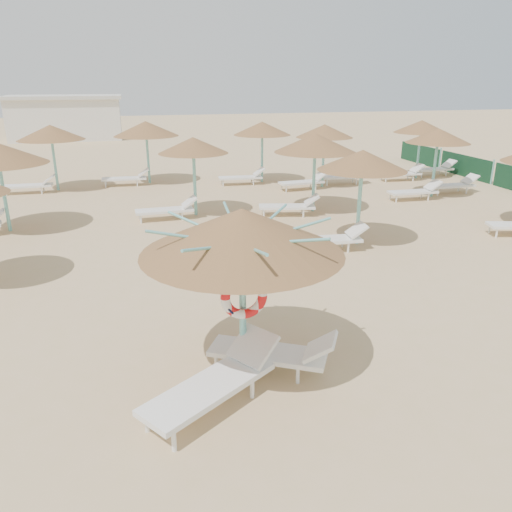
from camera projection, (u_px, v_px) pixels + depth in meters
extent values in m
plane|color=tan|center=(250.00, 373.00, 8.02)|extent=(120.00, 120.00, 0.00)
cylinder|color=#71C4BF|center=(243.00, 308.00, 7.69)|extent=(0.11, 0.11, 2.28)
cone|color=brown|center=(242.00, 231.00, 7.27)|extent=(3.03, 3.03, 0.68)
cylinder|color=#71C4BF|center=(242.00, 247.00, 7.36)|extent=(0.20, 0.20, 0.12)
cylinder|color=#71C4BF|center=(288.00, 231.00, 7.45)|extent=(1.37, 0.04, 0.35)
cylinder|color=#71C4BF|center=(266.00, 223.00, 7.85)|extent=(1.00, 1.00, 0.35)
cylinder|color=#71C4BF|center=(232.00, 222.00, 7.93)|extent=(0.04, 1.37, 0.35)
cylinder|color=#71C4BF|center=(204.00, 227.00, 7.63)|extent=(1.00, 1.00, 0.35)
cylinder|color=#71C4BF|center=(194.00, 238.00, 7.13)|extent=(1.37, 0.04, 0.35)
cylinder|color=#71C4BF|center=(214.00, 247.00, 6.72)|extent=(1.00, 1.00, 0.35)
cylinder|color=#71C4BF|center=(253.00, 249.00, 6.65)|extent=(0.04, 1.37, 0.35)
cylinder|color=#71C4BF|center=(284.00, 242.00, 6.95)|extent=(1.00, 1.00, 0.35)
torus|color=red|center=(244.00, 297.00, 7.52)|extent=(0.73, 0.15, 0.73)
cylinder|color=white|center=(174.00, 441.00, 6.31)|extent=(0.07, 0.07, 0.31)
cylinder|color=white|center=(147.00, 422.00, 6.66)|extent=(0.07, 0.07, 0.31)
cylinder|color=white|center=(252.00, 388.00, 7.37)|extent=(0.07, 0.07, 0.31)
cylinder|color=white|center=(225.00, 375.00, 7.72)|extent=(0.07, 0.07, 0.31)
cube|color=white|center=(209.00, 388.00, 7.05)|extent=(2.12, 1.76, 0.09)
cube|color=white|center=(253.00, 346.00, 7.62)|extent=(0.82, 0.85, 0.40)
cylinder|color=white|center=(216.00, 363.00, 8.05)|extent=(0.06, 0.06, 0.28)
cylinder|color=white|center=(226.00, 348.00, 8.50)|extent=(0.06, 0.06, 0.28)
cylinder|color=white|center=(298.00, 375.00, 7.73)|extent=(0.06, 0.06, 0.28)
cylinder|color=white|center=(303.00, 359.00, 8.18)|extent=(0.06, 0.06, 0.28)
cube|color=white|center=(268.00, 353.00, 8.02)|extent=(1.94, 1.45, 0.08)
cube|color=white|center=(320.00, 346.00, 7.74)|extent=(0.71, 0.75, 0.36)
cylinder|color=#71C4BF|center=(4.00, 195.00, 15.11)|extent=(0.11, 0.11, 2.30)
cylinder|color=#71C4BF|center=(55.00, 163.00, 20.76)|extent=(0.11, 0.11, 2.30)
cone|color=brown|center=(51.00, 132.00, 20.34)|extent=(2.68, 2.68, 0.60)
cylinder|color=#71C4BF|center=(51.00, 138.00, 20.42)|extent=(0.20, 0.20, 0.12)
cylinder|color=white|center=(6.00, 192.00, 20.07)|extent=(0.06, 0.06, 0.28)
cylinder|color=white|center=(9.00, 190.00, 20.53)|extent=(0.06, 0.06, 0.28)
cylinder|color=white|center=(42.00, 191.00, 20.37)|extent=(0.06, 0.06, 0.28)
cylinder|color=white|center=(44.00, 188.00, 20.83)|extent=(0.06, 0.06, 0.28)
cube|color=white|center=(28.00, 186.00, 20.42)|extent=(1.91, 0.65, 0.08)
cube|color=white|center=(49.00, 179.00, 20.52)|extent=(0.49, 0.61, 0.36)
cylinder|color=#71C4BF|center=(195.00, 182.00, 16.97)|extent=(0.11, 0.11, 2.30)
cone|color=brown|center=(193.00, 145.00, 16.55)|extent=(2.34, 2.34, 0.53)
cylinder|color=#71C4BF|center=(193.00, 152.00, 16.63)|extent=(0.20, 0.20, 0.12)
cylinder|color=white|center=(141.00, 219.00, 16.24)|extent=(0.06, 0.06, 0.28)
cylinder|color=white|center=(140.00, 215.00, 16.69)|extent=(0.06, 0.06, 0.28)
cylinder|color=white|center=(182.00, 216.00, 16.61)|extent=(0.06, 0.06, 0.28)
cylinder|color=white|center=(180.00, 213.00, 17.06)|extent=(0.06, 0.06, 0.28)
cube|color=white|center=(164.00, 210.00, 16.63)|extent=(1.93, 0.71, 0.08)
cube|color=white|center=(189.00, 202.00, 16.78)|extent=(0.51, 0.62, 0.36)
cylinder|color=#71C4BF|center=(148.00, 157.00, 22.22)|extent=(0.11, 0.11, 2.30)
cone|color=brown|center=(146.00, 129.00, 21.80)|extent=(2.83, 2.83, 0.64)
cylinder|color=#71C4BF|center=(146.00, 134.00, 21.89)|extent=(0.20, 0.20, 0.12)
cylinder|color=white|center=(105.00, 184.00, 21.55)|extent=(0.06, 0.06, 0.28)
cylinder|color=white|center=(106.00, 182.00, 22.01)|extent=(0.06, 0.06, 0.28)
cylinder|color=white|center=(137.00, 183.00, 21.82)|extent=(0.06, 0.06, 0.28)
cylinder|color=white|center=(137.00, 181.00, 22.28)|extent=(0.06, 0.06, 0.28)
cube|color=white|center=(124.00, 179.00, 21.88)|extent=(1.92, 0.68, 0.08)
cube|color=white|center=(144.00, 172.00, 21.97)|extent=(0.50, 0.62, 0.36)
cylinder|color=#71C4BF|center=(359.00, 204.00, 13.95)|extent=(0.11, 0.11, 2.30)
cone|color=brown|center=(362.00, 160.00, 13.53)|extent=(2.45, 2.45, 0.55)
cylinder|color=#71C4BF|center=(362.00, 169.00, 13.61)|extent=(0.20, 0.20, 0.12)
cylinder|color=white|center=(300.00, 250.00, 13.32)|extent=(0.06, 0.06, 0.28)
cylinder|color=white|center=(296.00, 245.00, 13.78)|extent=(0.06, 0.06, 0.28)
cylinder|color=white|center=(348.00, 248.00, 13.52)|extent=(0.06, 0.06, 0.28)
cylinder|color=white|center=(342.00, 242.00, 13.99)|extent=(0.06, 0.06, 0.28)
cube|color=white|center=(326.00, 240.00, 13.61)|extent=(1.95, 0.78, 0.08)
cube|color=white|center=(357.00, 230.00, 13.66)|extent=(0.53, 0.64, 0.36)
cylinder|color=#71C4BF|center=(314.00, 179.00, 17.45)|extent=(0.11, 0.11, 2.30)
cone|color=brown|center=(315.00, 143.00, 17.03)|extent=(2.82, 2.82, 0.63)
cylinder|color=#71C4BF|center=(315.00, 150.00, 17.11)|extent=(0.20, 0.20, 0.12)
cylinder|color=white|center=(264.00, 214.00, 16.92)|extent=(0.06, 0.06, 0.28)
cylinder|color=white|center=(263.00, 210.00, 17.39)|extent=(0.06, 0.06, 0.28)
cylinder|color=white|center=(303.00, 213.00, 16.95)|extent=(0.06, 0.06, 0.28)
cylinder|color=white|center=(302.00, 210.00, 17.42)|extent=(0.06, 0.06, 0.28)
cube|color=white|center=(287.00, 207.00, 17.11)|extent=(1.99, 1.03, 0.08)
cube|color=white|center=(312.00, 200.00, 17.05)|extent=(0.61, 0.69, 0.36)
cylinder|color=#71C4BF|center=(262.00, 156.00, 22.44)|extent=(0.11, 0.11, 2.30)
cone|color=brown|center=(262.00, 128.00, 22.02)|extent=(2.54, 2.54, 0.57)
cylinder|color=#71C4BF|center=(262.00, 134.00, 22.10)|extent=(0.20, 0.20, 0.12)
cylinder|color=white|center=(223.00, 183.00, 21.79)|extent=(0.06, 0.06, 0.28)
cylinder|color=white|center=(222.00, 181.00, 22.25)|extent=(0.06, 0.06, 0.28)
cylinder|color=white|center=(254.00, 182.00, 22.02)|extent=(0.06, 0.06, 0.28)
cylinder|color=white|center=(252.00, 180.00, 22.49)|extent=(0.06, 0.06, 0.28)
cube|color=white|center=(240.00, 178.00, 22.10)|extent=(1.93, 0.73, 0.08)
cube|color=white|center=(259.00, 172.00, 22.16)|extent=(0.52, 0.63, 0.36)
cylinder|color=white|center=(497.00, 233.00, 14.77)|extent=(0.06, 0.06, 0.28)
cylinder|color=white|center=(490.00, 229.00, 15.24)|extent=(0.06, 0.06, 0.28)
cylinder|color=#71C4BF|center=(435.00, 168.00, 19.64)|extent=(0.11, 0.11, 2.30)
cone|color=brown|center=(438.00, 136.00, 19.22)|extent=(2.44, 2.44, 0.55)
cylinder|color=#71C4BF|center=(438.00, 142.00, 19.30)|extent=(0.20, 0.20, 0.12)
cylinder|color=white|center=(396.00, 199.00, 18.96)|extent=(0.06, 0.06, 0.28)
cylinder|color=white|center=(390.00, 196.00, 19.42)|extent=(0.06, 0.06, 0.28)
cylinder|color=white|center=(428.00, 197.00, 19.24)|extent=(0.06, 0.06, 0.28)
cylinder|color=white|center=(422.00, 194.00, 19.70)|extent=(0.06, 0.06, 0.28)
cube|color=white|center=(413.00, 192.00, 19.30)|extent=(1.91, 0.66, 0.08)
cube|color=white|center=(433.00, 185.00, 19.39)|extent=(0.50, 0.61, 0.36)
cylinder|color=white|center=(438.00, 192.00, 20.08)|extent=(0.06, 0.06, 0.28)
cylinder|color=white|center=(430.00, 190.00, 20.53)|extent=(0.06, 0.06, 0.28)
cylinder|color=white|center=(466.00, 190.00, 20.42)|extent=(0.06, 0.06, 0.28)
cylinder|color=white|center=(459.00, 188.00, 20.87)|extent=(0.06, 0.06, 0.28)
cube|color=white|center=(452.00, 186.00, 20.44)|extent=(1.91, 0.66, 0.08)
cube|color=white|center=(470.00, 179.00, 20.58)|extent=(0.50, 0.61, 0.36)
cylinder|color=#71C4BF|center=(418.00, 154.00, 23.30)|extent=(0.11, 0.11, 2.30)
cone|color=brown|center=(421.00, 126.00, 22.88)|extent=(2.49, 2.49, 0.56)
cylinder|color=#71C4BF|center=(421.00, 132.00, 22.96)|extent=(0.20, 0.20, 0.12)
cylinder|color=white|center=(386.00, 179.00, 22.63)|extent=(0.06, 0.06, 0.28)
cylinder|color=white|center=(381.00, 177.00, 23.09)|extent=(0.06, 0.06, 0.28)
cylinder|color=white|center=(413.00, 178.00, 22.89)|extent=(0.06, 0.06, 0.28)
cylinder|color=white|center=(408.00, 176.00, 23.35)|extent=(0.06, 0.06, 0.28)
cube|color=white|center=(400.00, 174.00, 22.96)|extent=(1.92, 0.69, 0.08)
cube|color=white|center=(417.00, 168.00, 23.04)|extent=(0.51, 0.62, 0.36)
cylinder|color=white|center=(422.00, 175.00, 23.72)|extent=(0.06, 0.06, 0.28)
cylinder|color=white|center=(416.00, 173.00, 24.18)|extent=(0.06, 0.06, 0.28)
cylinder|color=white|center=(446.00, 173.00, 24.08)|extent=(0.06, 0.06, 0.28)
cylinder|color=white|center=(440.00, 172.00, 24.54)|extent=(0.06, 0.06, 0.28)
cube|color=white|center=(434.00, 169.00, 24.10)|extent=(1.92, 0.69, 0.08)
cube|color=white|center=(449.00, 163.00, 24.25)|extent=(0.51, 0.62, 0.36)
cylinder|color=#71C4BF|center=(323.00, 160.00, 21.41)|extent=(0.11, 0.11, 2.30)
cone|color=brown|center=(325.00, 131.00, 20.99)|extent=(2.41, 2.41, 0.54)
cylinder|color=#71C4BF|center=(324.00, 136.00, 21.07)|extent=(0.20, 0.20, 0.12)
cylinder|color=white|center=(286.00, 189.00, 20.65)|extent=(0.06, 0.06, 0.28)
cylinder|color=white|center=(282.00, 187.00, 21.09)|extent=(0.06, 0.06, 0.28)
cylinder|color=white|center=(316.00, 187.00, 21.09)|extent=(0.06, 0.06, 0.28)
cylinder|color=white|center=(310.00, 185.00, 21.53)|extent=(0.06, 0.06, 0.28)
cube|color=white|center=(301.00, 182.00, 21.07)|extent=(1.95, 0.81, 0.08)
cube|color=white|center=(320.00, 175.00, 21.26)|extent=(0.54, 0.65, 0.36)
cylinder|color=white|center=(327.00, 183.00, 21.93)|extent=(0.06, 0.06, 0.28)
cylinder|color=white|center=(324.00, 180.00, 22.40)|extent=(0.06, 0.06, 0.28)
cylinder|color=white|center=(356.00, 182.00, 22.12)|extent=(0.06, 0.06, 0.28)
cylinder|color=white|center=(353.00, 180.00, 22.58)|extent=(0.06, 0.06, 0.28)
cube|color=white|center=(343.00, 177.00, 22.22)|extent=(1.95, 0.81, 0.08)
cube|color=white|center=(362.00, 171.00, 22.25)|extent=(0.54, 0.65, 0.36)
cube|color=silver|center=(66.00, 119.00, 38.08)|extent=(8.00, 4.00, 3.00)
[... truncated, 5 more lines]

